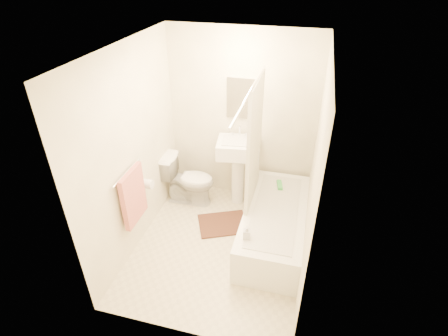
% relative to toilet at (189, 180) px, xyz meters
% --- Properties ---
extents(floor, '(2.40, 2.40, 0.00)m').
position_rel_toilet_xyz_m(floor, '(0.66, -0.80, -0.36)').
color(floor, beige).
rests_on(floor, ground).
extents(ceiling, '(2.40, 2.40, 0.00)m').
position_rel_toilet_xyz_m(ceiling, '(0.66, -0.80, 2.04)').
color(ceiling, white).
rests_on(ceiling, ground).
extents(wall_back, '(2.00, 0.02, 2.40)m').
position_rel_toilet_xyz_m(wall_back, '(0.66, 0.40, 0.84)').
color(wall_back, beige).
rests_on(wall_back, ground).
extents(wall_left, '(0.02, 2.40, 2.40)m').
position_rel_toilet_xyz_m(wall_left, '(-0.34, -0.80, 0.84)').
color(wall_left, beige).
rests_on(wall_left, ground).
extents(wall_right, '(0.02, 2.40, 2.40)m').
position_rel_toilet_xyz_m(wall_right, '(1.66, -0.80, 0.84)').
color(wall_right, beige).
rests_on(wall_right, ground).
extents(mirror, '(0.40, 0.03, 0.55)m').
position_rel_toilet_xyz_m(mirror, '(0.66, 0.38, 1.14)').
color(mirror, white).
rests_on(mirror, wall_back).
extents(curtain_rod, '(0.03, 1.70, 0.03)m').
position_rel_toilet_xyz_m(curtain_rod, '(0.96, -0.70, 1.64)').
color(curtain_rod, silver).
rests_on(curtain_rod, wall_back).
extents(shower_curtain, '(0.04, 0.80, 1.55)m').
position_rel_toilet_xyz_m(shower_curtain, '(0.96, -0.30, 0.86)').
color(shower_curtain, silver).
rests_on(shower_curtain, curtain_rod).
extents(towel_bar, '(0.02, 0.60, 0.02)m').
position_rel_toilet_xyz_m(towel_bar, '(-0.30, -1.05, 0.74)').
color(towel_bar, silver).
rests_on(towel_bar, wall_left).
extents(towel, '(0.06, 0.45, 0.66)m').
position_rel_toilet_xyz_m(towel, '(-0.27, -1.05, 0.42)').
color(towel, '#CC7266').
rests_on(towel, towel_bar).
extents(toilet_paper, '(0.11, 0.12, 0.12)m').
position_rel_toilet_xyz_m(toilet_paper, '(-0.27, -0.68, 0.34)').
color(toilet_paper, white).
rests_on(toilet_paper, wall_left).
extents(toilet, '(0.74, 0.43, 0.72)m').
position_rel_toilet_xyz_m(toilet, '(0.00, 0.00, 0.00)').
color(toilet, white).
rests_on(toilet, floor).
extents(sink, '(0.62, 0.52, 1.10)m').
position_rel_toilet_xyz_m(sink, '(0.68, 0.15, 0.19)').
color(sink, white).
rests_on(sink, floor).
extents(bathtub, '(0.73, 1.67, 0.47)m').
position_rel_toilet_xyz_m(bathtub, '(1.29, -0.50, -0.12)').
color(bathtub, white).
rests_on(bathtub, floor).
extents(bath_mat, '(0.78, 0.70, 0.02)m').
position_rel_toilet_xyz_m(bath_mat, '(0.61, -0.40, -0.35)').
color(bath_mat, '#552B22').
rests_on(bath_mat, floor).
extents(soap_bottle, '(0.09, 0.09, 0.17)m').
position_rel_toilet_xyz_m(soap_bottle, '(1.05, -1.07, 0.19)').
color(soap_bottle, white).
rests_on(soap_bottle, bathtub).
extents(scrub_brush, '(0.11, 0.22, 0.04)m').
position_rel_toilet_xyz_m(scrub_brush, '(1.28, 0.00, 0.13)').
color(scrub_brush, green).
rests_on(scrub_brush, bathtub).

